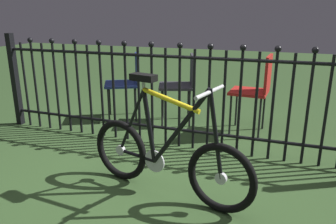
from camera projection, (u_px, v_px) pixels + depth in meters
The scene contains 6 objects.
ground_plane at pixel (145, 181), 2.77m from camera, with size 20.00×20.00×0.00m, color #2E4823.
iron_fence at pixel (171, 93), 3.36m from camera, with size 4.23×0.07×1.12m.
bicycle at pixel (166, 156), 2.50m from camera, with size 1.40×0.45×0.92m.
chair_charcoal at pixel (182, 81), 4.11m from camera, with size 0.54×0.53×0.86m.
chair_red at pixel (257, 86), 3.73m from camera, with size 0.44×0.43×0.91m.
chair_navy at pixel (128, 79), 4.29m from camera, with size 0.58×0.58×0.85m.
Camera 1 is at (1.03, -2.26, 1.37)m, focal length 35.35 mm.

